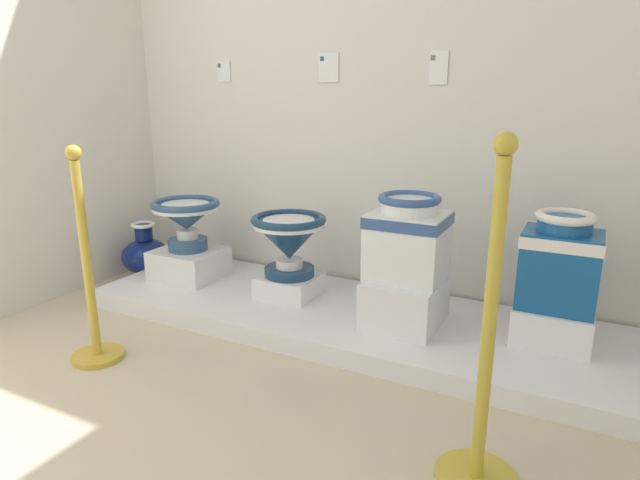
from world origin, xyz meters
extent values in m
cube|color=white|center=(1.61, 2.14, 0.05)|extent=(2.66, 0.83, 0.09)
cube|color=white|center=(0.62, 2.16, 0.17)|extent=(0.37, 0.34, 0.17)
cylinder|color=#2D5279|center=(0.62, 2.16, 0.29)|extent=(0.22, 0.22, 0.07)
cylinder|color=white|center=(0.62, 2.16, 0.35)|extent=(0.12, 0.12, 0.05)
cone|color=#2D5279|center=(0.62, 2.16, 0.46)|extent=(0.38, 0.38, 0.15)
cylinder|color=white|center=(0.62, 2.16, 0.51)|extent=(0.37, 0.37, 0.03)
torus|color=#2D5279|center=(0.62, 2.16, 0.53)|extent=(0.39, 0.39, 0.04)
cylinder|color=white|center=(0.62, 2.16, 0.53)|extent=(0.27, 0.27, 0.01)
cube|color=white|center=(1.29, 2.18, 0.15)|extent=(0.30, 0.28, 0.11)
cylinder|color=navy|center=(1.29, 2.18, 0.22)|extent=(0.27, 0.27, 0.05)
cylinder|color=white|center=(1.29, 2.18, 0.27)|extent=(0.14, 0.14, 0.05)
cone|color=navy|center=(1.29, 2.18, 0.40)|extent=(0.38, 0.38, 0.21)
cylinder|color=white|center=(1.29, 2.18, 0.49)|extent=(0.38, 0.38, 0.03)
torus|color=navy|center=(1.29, 2.18, 0.51)|extent=(0.39, 0.39, 0.04)
cylinder|color=white|center=(1.29, 2.18, 0.50)|extent=(0.27, 0.27, 0.01)
cube|color=white|center=(1.95, 2.12, 0.20)|extent=(0.33, 0.39, 0.22)
cube|color=white|center=(1.95, 2.12, 0.47)|extent=(0.33, 0.29, 0.31)
cube|color=#31518C|center=(1.95, 2.12, 0.59)|extent=(0.34, 0.30, 0.05)
cylinder|color=white|center=(1.95, 2.12, 0.65)|extent=(0.26, 0.26, 0.06)
torus|color=#31518C|center=(1.95, 2.12, 0.69)|extent=(0.28, 0.28, 0.04)
cube|color=white|center=(2.58, 2.22, 0.17)|extent=(0.32, 0.29, 0.16)
cube|color=#15528D|center=(2.58, 2.22, 0.42)|extent=(0.31, 0.25, 0.33)
cube|color=white|center=(2.58, 2.22, 0.55)|extent=(0.32, 0.26, 0.05)
cylinder|color=#15528D|center=(2.58, 2.22, 0.62)|extent=(0.21, 0.21, 0.06)
torus|color=white|center=(2.58, 2.22, 0.65)|extent=(0.24, 0.24, 0.04)
cube|color=white|center=(0.63, 2.57, 1.26)|extent=(0.09, 0.01, 0.12)
cube|color=slate|center=(0.60, 2.57, 1.30)|extent=(0.02, 0.01, 0.02)
cube|color=white|center=(1.32, 2.57, 1.27)|extent=(0.12, 0.01, 0.15)
cube|color=#386BAD|center=(1.29, 2.57, 1.32)|extent=(0.02, 0.01, 0.02)
cube|color=white|center=(1.92, 2.57, 1.26)|extent=(0.09, 0.01, 0.16)
cube|color=slate|center=(1.90, 2.57, 1.30)|extent=(0.02, 0.01, 0.02)
cylinder|color=white|center=(0.20, 2.24, 0.01)|extent=(0.13, 0.13, 0.03)
ellipsoid|color=navy|center=(0.20, 2.24, 0.14)|extent=(0.30, 0.30, 0.22)
cylinder|color=navy|center=(0.20, 2.24, 0.30)|extent=(0.11, 0.11, 0.10)
torus|color=white|center=(0.20, 2.24, 0.34)|extent=(0.15, 0.15, 0.02)
cylinder|color=gold|center=(0.80, 1.32, 0.01)|extent=(0.22, 0.22, 0.02)
cylinder|color=gold|center=(0.80, 1.32, 0.45)|extent=(0.04, 0.04, 0.85)
sphere|color=gold|center=(0.80, 1.32, 0.91)|extent=(0.06, 0.06, 0.06)
cylinder|color=gold|center=(2.46, 1.29, 0.01)|extent=(0.25, 0.25, 0.02)
cylinder|color=gold|center=(2.46, 1.29, 0.50)|extent=(0.04, 0.04, 0.96)
sphere|color=gold|center=(2.46, 1.29, 1.01)|extent=(0.06, 0.06, 0.06)
camera|label=1|loc=(2.67, -0.15, 1.14)|focal=30.19mm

